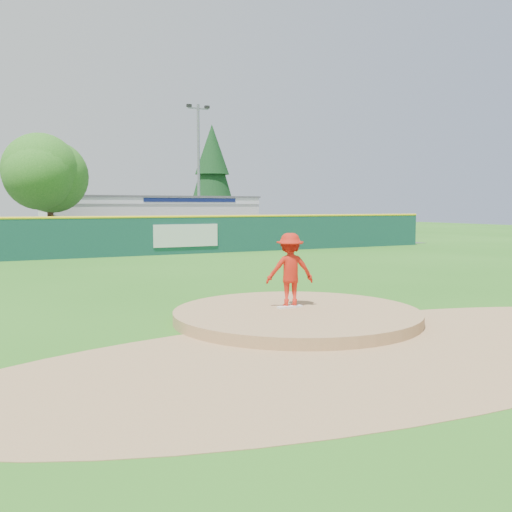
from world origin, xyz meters
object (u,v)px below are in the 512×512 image
van (188,237)px  conifer_tree (212,172)px  light_pole_right (199,166)px  pool_building_grp (148,218)px  pitcher (290,270)px  deciduous_tree (49,172)px

van → conifer_tree: 16.24m
van → light_pole_right: bearing=-41.4°
pool_building_grp → pitcher: bearing=-100.6°
pitcher → conifer_tree: bearing=-92.9°
light_pole_right → deciduous_tree: bearing=-160.0°
pitcher → van: (5.60, 21.94, -0.42)m
pool_building_grp → deciduous_tree: size_ratio=2.07×
van → deciduous_tree: deciduous_tree is taller
conifer_tree → pool_building_grp: bearing=-150.2°
conifer_tree → light_pole_right: light_pole_right is taller
pitcher → deciduous_tree: deciduous_tree is taller
pitcher → van: bearing=-87.2°
pool_building_grp → conifer_tree: size_ratio=1.60×
pool_building_grp → deciduous_tree: 11.01m
conifer_tree → pitcher: bearing=-110.0°
deciduous_tree → light_pole_right: light_pole_right is taller
pool_building_grp → light_pole_right: size_ratio=1.52×
conifer_tree → light_pole_right: bearing=-119.7°
van → pitcher: bearing=150.9°
pitcher → light_pole_right: 30.28m
pitcher → light_pole_right: light_pole_right is taller
pitcher → van: pitcher is taller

